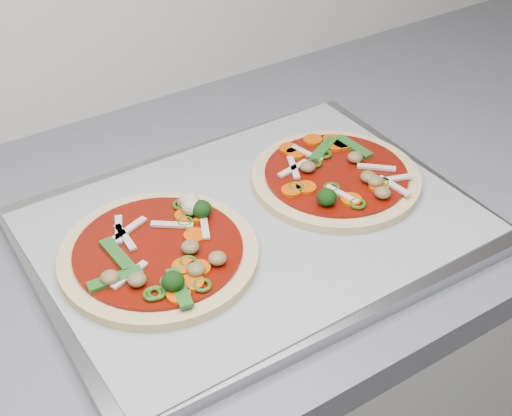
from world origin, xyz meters
TOP-DOWN VIEW (x-y plane):
  - base_cabinet at (0.00, 1.30)m, footprint 3.60×0.60m
  - countertop at (0.00, 1.30)m, footprint 3.60×0.60m
  - baking_tray at (-0.23, 1.24)m, footprint 0.52×0.39m
  - parchment at (-0.23, 1.24)m, footprint 0.49×0.36m
  - pizza_left at (-0.35, 1.24)m, footprint 0.24×0.24m
  - pizza_right at (-0.10, 1.25)m, footprint 0.22×0.22m

SIDE VIEW (x-z plane):
  - base_cabinet at x=0.00m, z-range 0.00..0.86m
  - countertop at x=0.00m, z-range 0.86..0.90m
  - baking_tray at x=-0.23m, z-range 0.90..0.92m
  - parchment at x=-0.23m, z-range 0.92..0.92m
  - pizza_right at x=-0.10m, z-range 0.91..0.95m
  - pizza_left at x=-0.35m, z-range 0.91..0.95m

